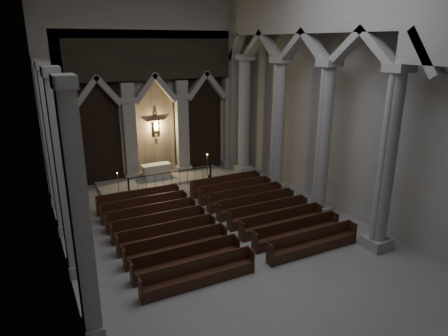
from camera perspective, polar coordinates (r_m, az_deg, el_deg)
name	(u,v)px	position (r m, az deg, el deg)	size (l,w,h in m)	color
room	(244,75)	(15.73, 2.91, 13.16)	(24.00, 24.10, 12.00)	gray
sanctuary_wall	(154,78)	(26.41, -9.98, 12.58)	(14.00, 0.77, 12.00)	#A09D95
right_arcade	(332,64)	(20.03, 15.15, 14.20)	(1.00, 24.00, 12.00)	#A09D95
left_pilasters	(59,166)	(17.82, -22.52, 0.25)	(0.60, 13.00, 8.03)	#A09D95
sanctuary_step	(163,179)	(26.89, -8.65, -1.56)	(8.50, 2.60, 0.15)	#A09D95
altar	(156,171)	(26.79, -9.65, -0.42)	(1.88, 0.75, 0.96)	beige
altar_rail	(171,177)	(25.22, -7.53, -1.26)	(5.52, 0.09, 1.09)	black
candle_stand_left	(119,189)	(24.71, -14.81, -2.93)	(0.24, 0.24, 1.44)	#97632E
candle_stand_right	(207,171)	(27.09, -2.41, -0.41)	(0.27, 0.27, 1.61)	#97632E
pews	(216,221)	(19.92, -1.22, -7.60)	(9.97, 8.77, 1.02)	black
worshipper	(210,183)	(24.45, -2.03, -2.18)	(0.39, 0.26, 1.08)	black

